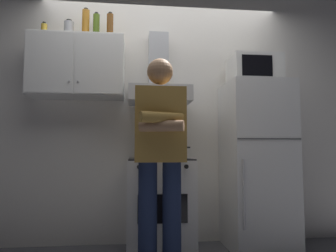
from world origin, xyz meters
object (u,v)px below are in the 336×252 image
(microwave, at_px, (254,70))
(cooking_pot, at_px, (175,151))
(bottle_canister_steel, at_px, (69,30))
(bottle_liquor_amber, at_px, (86,24))
(stove_oven, at_px, (160,205))
(bottle_olive_oil, at_px, (96,26))
(bottle_spice_jar, at_px, (44,30))
(upper_cabinet, at_px, (77,67))
(refrigerator, at_px, (257,165))
(person_standing, at_px, (160,155))
(bottle_beer_brown, at_px, (110,26))
(range_hood, at_px, (159,84))

(microwave, relative_size, cooking_pot, 1.74)
(bottle_canister_steel, distance_m, bottle_liquor_amber, 0.18)
(stove_oven, height_order, bottle_olive_oil, bottle_olive_oil)
(bottle_canister_steel, xyz_separation_m, bottle_spice_jar, (-0.24, -0.00, -0.02))
(cooking_pot, xyz_separation_m, bottle_spice_jar, (-1.27, 0.28, 1.19))
(upper_cabinet, distance_m, bottle_spice_jar, 0.50)
(microwave, xyz_separation_m, bottle_olive_oil, (-1.58, 0.13, 0.44))
(bottle_liquor_amber, bearing_deg, microwave, -4.02)
(refrigerator, height_order, bottle_spice_jar, bottle_spice_jar)
(microwave, bearing_deg, stove_oven, -178.85)
(stove_oven, xyz_separation_m, bottle_canister_steel, (-0.90, 0.16, 1.70))
(bottle_olive_oil, distance_m, bottle_liquor_amber, 0.10)
(person_standing, relative_size, bottle_olive_oil, 6.12)
(bottle_spice_jar, height_order, bottle_beer_brown, bottle_beer_brown)
(bottle_liquor_amber, bearing_deg, bottle_canister_steel, 172.08)
(stove_oven, xyz_separation_m, bottle_beer_brown, (-0.49, 0.09, 1.74))
(upper_cabinet, distance_m, bottle_beer_brown, 0.52)
(cooking_pot, relative_size, bottle_liquor_amber, 0.91)
(range_hood, bearing_deg, refrigerator, -7.55)
(refrigerator, xyz_separation_m, bottle_liquor_amber, (-1.68, 0.14, 1.40))
(range_hood, relative_size, bottle_olive_oil, 2.80)
(bottle_spice_jar, distance_m, bottle_liquor_amber, 0.41)
(microwave, bearing_deg, bottle_olive_oil, 175.43)
(stove_oven, bearing_deg, bottle_olive_oil, 166.99)
(stove_oven, xyz_separation_m, cooking_pot, (0.13, -0.12, 0.50))
(stove_oven, height_order, refrigerator, refrigerator)
(person_standing, bearing_deg, refrigerator, 31.23)
(bottle_spice_jar, bearing_deg, bottle_olive_oil, -1.50)
(bottle_canister_steel, relative_size, bottle_spice_jar, 1.23)
(range_hood, bearing_deg, upper_cabinet, -179.91)
(microwave, distance_m, bottle_beer_brown, 1.50)
(cooking_pot, bearing_deg, refrigerator, 8.32)
(bottle_beer_brown, bearing_deg, stove_oven, -10.88)
(bottle_liquor_amber, bearing_deg, stove_oven, -10.62)
(upper_cabinet, bearing_deg, bottle_beer_brown, -5.75)
(stove_oven, relative_size, cooking_pot, 3.16)
(bottle_olive_oil, xyz_separation_m, bottle_canister_steel, (-0.27, 0.02, -0.04))
(stove_oven, bearing_deg, person_standing, -94.72)
(microwave, xyz_separation_m, bottle_liquor_amber, (-1.68, 0.12, 0.46))
(upper_cabinet, xyz_separation_m, bottle_liquor_amber, (0.07, 0.01, 0.45))
(refrigerator, relative_size, bottle_liquor_amber, 5.26)
(stove_oven, height_order, microwave, microwave)
(cooking_pot, distance_m, bottle_olive_oil, 1.49)
(stove_oven, distance_m, bottle_liquor_amber, 1.91)
(stove_oven, xyz_separation_m, bottle_olive_oil, (-0.63, 0.15, 1.74))
(refrigerator, bearing_deg, bottle_beer_brown, 176.29)
(bottle_olive_oil, height_order, bottle_beer_brown, bottle_olive_oil)
(range_hood, height_order, bottle_spice_jar, bottle_spice_jar)
(person_standing, xyz_separation_m, bottle_canister_steel, (-0.85, 0.77, 1.24))
(range_hood, height_order, cooking_pot, range_hood)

